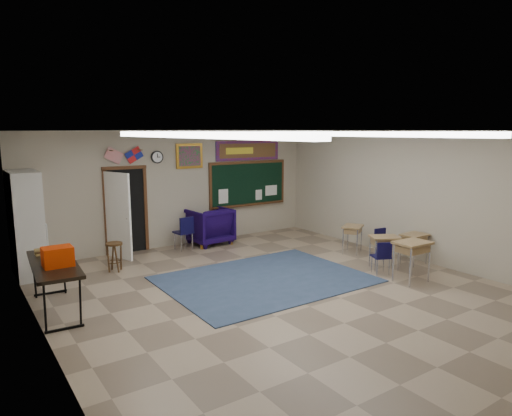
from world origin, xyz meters
TOP-DOWN VIEW (x-y plane):
  - floor at (0.00, 0.00)m, footprint 9.00×9.00m
  - back_wall at (0.00, 4.50)m, footprint 8.00×0.04m
  - left_wall at (-4.00, 0.00)m, footprint 0.04×9.00m
  - right_wall at (4.00, 0.00)m, footprint 0.04×9.00m
  - ceiling at (0.00, 0.00)m, footprint 8.00×9.00m
  - area_rug at (0.20, 0.80)m, footprint 4.00×3.00m
  - fluorescent_strips at (0.00, 0.00)m, footprint 3.86×6.00m
  - doorway at (-1.50, 4.35)m, footprint 1.10×0.89m
  - chalkboard at (2.20, 4.46)m, footprint 2.55×0.14m
  - bulletin_board at (2.20, 4.47)m, footprint 2.10×0.05m
  - framed_art_print at (0.35, 4.47)m, footprint 0.75×0.05m
  - wall_clock at (-0.55, 4.47)m, footprint 0.32×0.05m
  - wall_flags at (-1.40, 4.44)m, footprint 1.16×0.06m
  - storage_cabinet at (-3.71, 3.85)m, footprint 0.59×1.25m
  - wingback_armchair at (0.71, 4.13)m, footprint 1.12×1.14m
  - student_chair_reading at (-0.14, 3.93)m, footprint 0.48×0.48m
  - student_chair_desk_a at (2.45, -0.26)m, footprint 0.48×0.48m
  - student_chair_desk_b at (3.39, 0.46)m, footprint 0.41×0.41m
  - student_desk_front_left at (2.81, -0.04)m, footprint 0.75×0.69m
  - student_desk_front_right at (3.20, 1.28)m, footprint 0.72×0.67m
  - student_desk_back_left at (2.56, -0.95)m, footprint 0.70×0.53m
  - student_desk_back_right at (3.65, -0.19)m, footprint 0.60×0.46m
  - folding_table at (-3.65, 1.46)m, footprint 0.82×2.08m
  - wooden_stool at (-2.15, 3.10)m, footprint 0.36×0.36m

SIDE VIEW (x-z plane):
  - floor at x=0.00m, z-range 0.00..0.00m
  - area_rug at x=0.20m, z-range 0.00..0.02m
  - wooden_stool at x=-2.15m, z-range 0.01..0.64m
  - student_chair_desk_a at x=2.45m, z-range 0.00..0.72m
  - student_chair_desk_b at x=3.39m, z-range 0.00..0.72m
  - student_desk_front_right at x=3.20m, z-range 0.04..0.73m
  - student_desk_back_right at x=3.65m, z-range 0.04..0.74m
  - student_desk_front_left at x=2.81m, z-range 0.04..0.77m
  - student_chair_reading at x=-0.14m, z-range 0.00..0.87m
  - folding_table at x=-3.65m, z-range -0.12..1.04m
  - student_desk_back_left at x=2.56m, z-range 0.05..0.88m
  - wingback_armchair at x=0.71m, z-range 0.00..0.98m
  - doorway at x=-1.50m, z-range -0.02..2.14m
  - storage_cabinet at x=-3.71m, z-range 0.00..2.20m
  - chalkboard at x=2.20m, z-range 0.81..2.11m
  - back_wall at x=0.00m, z-range 0.00..3.00m
  - left_wall at x=-4.00m, z-range 0.00..3.00m
  - right_wall at x=4.00m, z-range 0.00..3.00m
  - framed_art_print at x=0.35m, z-range 2.02..2.67m
  - wall_clock at x=-0.55m, z-range 2.19..2.51m
  - bulletin_board at x=2.20m, z-range 2.18..2.73m
  - wall_flags at x=-1.40m, z-range 2.13..2.83m
  - fluorescent_strips at x=0.00m, z-range 2.89..2.99m
  - ceiling at x=0.00m, z-range 2.98..3.02m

